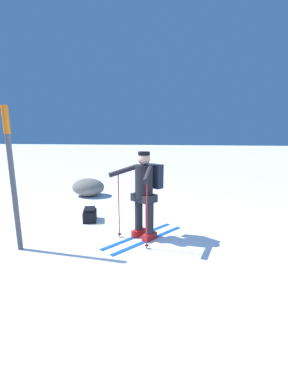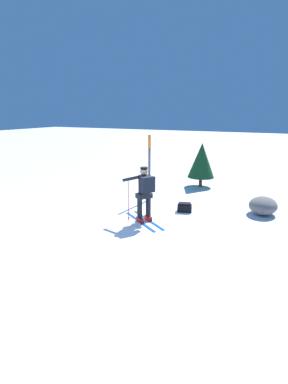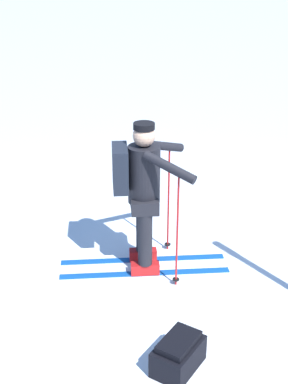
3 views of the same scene
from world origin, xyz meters
name	(u,v)px [view 3 (image 3 of 3)]	position (x,y,z in m)	size (l,w,h in m)	color
ground_plane	(175,265)	(0.00, 0.00, 0.00)	(80.00, 80.00, 0.00)	white
skier	(142,188)	(0.21, 0.31, 0.93)	(1.36, 1.68, 1.62)	#144C9E
dropped_backpack	(178,354)	(-1.16, 1.08, 0.14)	(0.41, 0.52, 0.29)	black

